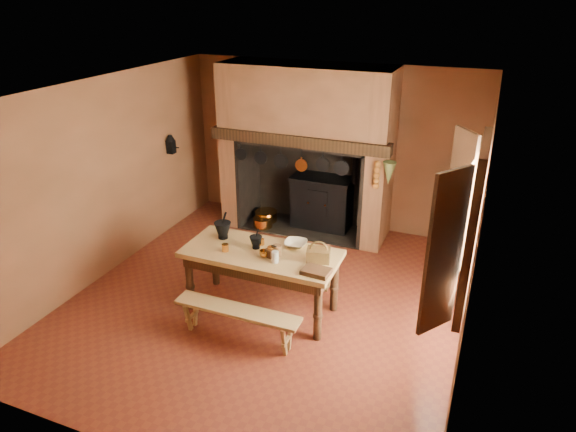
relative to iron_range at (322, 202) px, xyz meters
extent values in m
plane|color=maroon|center=(0.04, -2.45, -0.48)|extent=(5.50, 5.50, 0.00)
plane|color=silver|center=(0.04, -2.45, 2.32)|extent=(5.50, 5.50, 0.00)
cube|color=#965D3C|center=(0.04, 0.30, 0.92)|extent=(5.00, 0.02, 2.80)
cube|color=#965D3C|center=(-2.46, -2.45, 0.92)|extent=(0.02, 5.50, 2.80)
cube|color=#965D3C|center=(2.54, -2.45, 0.92)|extent=(0.02, 5.50, 2.80)
cube|color=#965D3C|center=(0.04, -5.20, 0.92)|extent=(5.00, 0.02, 2.80)
cube|color=#965D3C|center=(-1.51, -0.15, 0.92)|extent=(0.30, 0.90, 2.80)
cube|color=#965D3C|center=(0.99, -0.15, 0.92)|extent=(0.30, 0.90, 2.80)
cube|color=#965D3C|center=(-0.26, -0.15, 1.72)|extent=(2.20, 0.90, 1.20)
cube|color=black|center=(-0.26, -0.55, 1.21)|extent=(2.95, 0.22, 0.18)
cube|color=black|center=(-0.26, 0.27, 0.32)|extent=(2.20, 0.06, 1.60)
cube|color=black|center=(-0.26, -0.15, -0.47)|extent=(2.20, 0.90, 0.02)
cube|color=black|center=(-0.01, 0.00, -0.03)|extent=(1.00, 0.50, 0.90)
cube|color=black|center=(-0.01, -0.02, 0.44)|extent=(1.04, 0.54, 0.04)
cube|color=black|center=(-0.01, -0.26, 0.07)|extent=(0.35, 0.02, 0.45)
cylinder|color=black|center=(0.54, 0.00, 0.77)|extent=(0.10, 0.10, 0.70)
cylinder|color=orange|center=(-0.16, -0.28, 0.07)|extent=(0.03, 0.03, 0.03)
cylinder|color=orange|center=(0.14, -0.28, 0.07)|extent=(0.03, 0.03, 0.03)
cylinder|color=orange|center=(-1.01, -0.15, -0.38)|extent=(0.40, 0.40, 0.20)
cylinder|color=orange|center=(-0.96, -0.40, -0.39)|extent=(0.34, 0.34, 0.18)
cube|color=black|center=(-1.21, -0.05, -0.40)|extent=(0.18, 0.18, 0.16)
cone|color=#50592A|center=(1.22, -0.66, 0.90)|extent=(0.20, 0.20, 0.35)
cube|color=white|center=(2.52, -2.85, 1.22)|extent=(0.02, 1.00, 1.60)
cube|color=#351C11|center=(2.49, -2.85, 2.06)|extent=(0.08, 1.16, 0.08)
cube|color=#351C11|center=(2.49, -2.85, 0.38)|extent=(0.08, 1.16, 0.08)
cube|color=#351C11|center=(2.29, -3.53, 1.22)|extent=(0.29, 0.39, 1.60)
cube|color=#351C11|center=(2.29, -2.17, 1.22)|extent=(0.29, 0.39, 1.60)
cube|color=black|center=(-2.38, -0.90, 0.97)|extent=(0.12, 0.12, 0.22)
cone|color=black|center=(-2.38, -0.90, 1.12)|extent=(0.16, 0.16, 0.10)
cylinder|color=black|center=(-2.29, -0.90, 0.97)|extent=(0.12, 0.02, 0.02)
cube|color=tan|center=(0.07, -2.68, 0.34)|extent=(1.97, 0.88, 0.07)
cube|color=#351C11|center=(0.07, -2.68, 0.23)|extent=(1.84, 0.74, 0.15)
cylinder|color=#351C11|center=(-0.80, -3.00, -0.09)|extent=(0.10, 0.10, 0.79)
cylinder|color=#351C11|center=(0.95, -3.00, -0.09)|extent=(0.10, 0.10, 0.79)
cylinder|color=#351C11|center=(-0.80, -2.35, -0.09)|extent=(0.10, 0.10, 0.79)
cylinder|color=#351C11|center=(0.95, -2.35, -0.09)|extent=(0.10, 0.10, 0.79)
cube|color=tan|center=(0.07, -3.38, -0.07)|extent=(1.56, 0.27, 0.04)
cube|color=tan|center=(0.07, -1.91, -0.06)|extent=(1.59, 0.28, 0.04)
cylinder|color=black|center=(-0.55, -2.52, 0.39)|extent=(0.13, 0.13, 0.04)
cone|color=black|center=(-0.55, -2.52, 0.50)|extent=(0.22, 0.22, 0.18)
cylinder|color=black|center=(-0.52, -2.52, 0.66)|extent=(0.09, 0.06, 0.18)
cylinder|color=black|center=(-0.02, -2.62, 0.38)|extent=(0.10, 0.10, 0.03)
cone|color=black|center=(-0.02, -2.62, 0.47)|extent=(0.16, 0.16, 0.13)
cylinder|color=black|center=(0.00, -2.62, 0.58)|extent=(0.07, 0.03, 0.13)
cube|color=#351C11|center=(0.24, -2.75, 0.42)|extent=(0.14, 0.14, 0.11)
cylinder|color=orange|center=(0.24, -2.75, 0.49)|extent=(0.08, 0.08, 0.03)
cylinder|color=black|center=(0.28, -2.75, 0.52)|extent=(0.09, 0.05, 0.03)
cylinder|color=orange|center=(-0.35, -2.83, 0.42)|extent=(0.11, 0.11, 0.10)
cylinder|color=orange|center=(0.00, -2.50, 0.41)|extent=(0.07, 0.07, 0.08)
imported|color=beige|center=(0.42, -2.38, 0.41)|extent=(0.32, 0.32, 0.07)
cylinder|color=brown|center=(0.30, -2.70, 0.44)|extent=(0.13, 0.13, 0.14)
cylinder|color=beige|center=(0.35, -2.87, 0.44)|extent=(0.09, 0.09, 0.15)
cube|color=#533918|center=(0.81, -2.63, 0.45)|extent=(0.32, 0.26, 0.16)
torus|color=#533918|center=(0.81, -2.63, 0.53)|extent=(0.22, 0.07, 0.22)
cube|color=#351C11|center=(0.89, -2.93, 0.40)|extent=(0.34, 0.25, 0.06)
imported|color=orange|center=(0.16, -2.79, 0.41)|extent=(0.13, 0.13, 0.09)
camera|label=1|loc=(2.51, -7.82, 3.41)|focal=32.00mm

